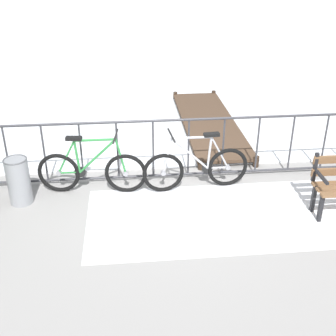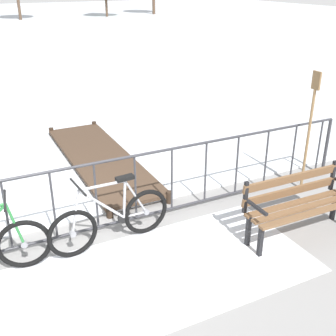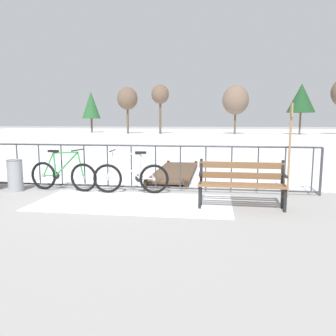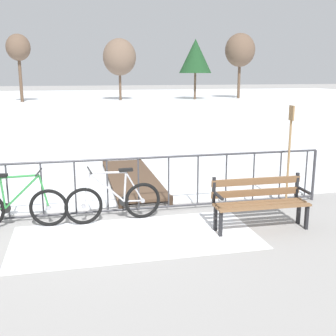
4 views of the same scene
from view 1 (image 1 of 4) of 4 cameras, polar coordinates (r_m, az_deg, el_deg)
ground_plane at (r=7.28m, az=0.37°, el=-1.43°), size 160.00×160.00×0.00m
snow_patch at (r=6.35m, az=7.14°, el=-6.28°), size 3.90×1.82×0.01m
railing_fence at (r=7.03m, az=0.39°, el=2.58°), size 9.06×0.06×1.07m
bicycle_near_railing at (r=6.83m, az=-10.01°, el=-0.40°), size 1.71×0.52×0.97m
bicycle_second at (r=6.84m, az=3.73°, el=0.02°), size 1.71×0.52×0.97m
trash_bin at (r=6.82m, az=-19.10°, el=-1.59°), size 0.35×0.35×0.73m
wooden_dock at (r=9.39m, az=5.35°, el=6.06°), size 1.10×3.99×0.20m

